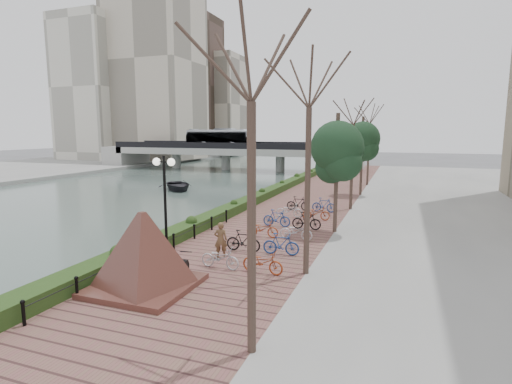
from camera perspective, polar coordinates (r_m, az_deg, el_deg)
The scene contains 14 objects.
ground at distance 18.12m, azimuth -20.55°, elevation -11.33°, with size 220.00×220.00×0.00m, color #59595B.
river_water at distance 46.45m, azimuth -14.58°, elevation 0.93°, with size 30.00×130.00×0.02m, color #4F635D.
promenade at distance 31.69m, azimuth 6.45°, elevation -1.90°, with size 8.00×75.00×0.50m, color brown.
hedge at distance 34.89m, azimuth 2.02°, elevation 0.03°, with size 1.10×56.00×0.60m, color #1B3312.
chain_fence at distance 18.55m, azimuth -13.31°, elevation -7.78°, with size 0.10×14.10×0.70m.
granite_monument at distance 14.67m, azimuth -15.76°, elevation -8.00°, with size 5.06×5.06×2.76m.
lamppost at distance 16.97m, azimuth -12.93°, elevation 0.89°, with size 1.02×0.32×4.53m.
motorcycle at distance 15.33m, azimuth -10.73°, elevation -10.69°, with size 0.48×1.55×0.97m, color black, non-canonical shape.
pedestrian at distance 17.76m, azimuth -5.07°, elevation -6.82°, with size 0.58×0.38×1.59m, color brown.
bicycle_parking at distance 21.88m, azimuth 4.16°, elevation -4.71°, with size 2.40×14.69×1.00m.
street_trees at distance 25.79m, azimuth 12.67°, elevation 3.24°, with size 3.20×37.12×6.80m.
bridge at distance 63.65m, azimuth -4.54°, elevation 6.23°, with size 36.00×10.77×6.50m.
boat at distance 42.02m, azimuth -11.13°, elevation 0.97°, with size 3.51×4.91×1.02m, color black.
far_buildings at distance 95.42m, azimuth -14.16°, elevation 14.46°, with size 35.00×38.00×38.00m.
Camera 1 is at (11.34, -12.78, 6.02)m, focal length 28.00 mm.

